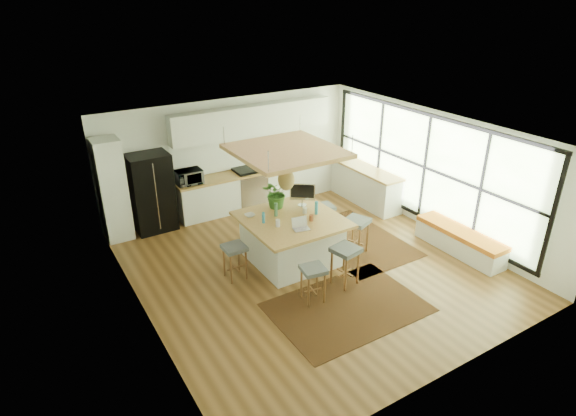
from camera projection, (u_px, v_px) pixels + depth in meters
floor at (309, 264)px, 9.56m from camera, size 7.00×7.00×0.00m
ceiling at (312, 134)px, 8.42m from camera, size 7.00×7.00×0.00m
wall_back at (231, 153)px, 11.70m from camera, size 6.50×0.00×6.50m
wall_front at (459, 296)px, 6.28m from camera, size 6.50×0.00×6.50m
wall_left at (138, 248)px, 7.45m from camera, size 0.00×7.00×7.00m
wall_right at (433, 172)px, 10.53m from camera, size 0.00×7.00×7.00m
window_wall at (432, 170)px, 10.49m from camera, size 0.10×6.20×2.60m
pantry at (112, 190)px, 10.15m from camera, size 0.55×0.60×2.25m
back_counter_base at (258, 187)px, 12.09m from camera, size 4.20×0.60×0.88m
back_counter_top at (258, 170)px, 11.90m from camera, size 4.24×0.64×0.05m
backsplash at (251, 150)px, 11.94m from camera, size 4.20×0.02×0.80m
upper_cabinets at (253, 120)px, 11.48m from camera, size 4.20×0.34×0.70m
range at (249, 187)px, 11.95m from camera, size 0.76×0.62×1.00m
right_counter_base at (361, 184)px, 12.31m from camera, size 0.60×2.50×0.88m
right_counter_top at (362, 167)px, 12.11m from camera, size 0.64×2.54×0.05m
window_bench at (459, 241)px, 9.92m from camera, size 0.52×2.00×0.50m
ceiling_panel at (286, 165)px, 8.86m from camera, size 1.86×1.86×0.80m
rug_near at (347, 307)px, 8.27m from camera, size 2.60×1.80×0.01m
rug_right at (354, 241)px, 10.44m from camera, size 1.80×2.60×0.01m
fridge at (151, 191)px, 10.61m from camera, size 0.89×0.70×1.79m
island at (292, 239)px, 9.55m from camera, size 1.85×1.85×0.93m
stool_near_left at (313, 283)px, 8.32m from camera, size 0.46×0.46×0.68m
stool_near_right at (345, 267)px, 8.80m from camera, size 0.53×0.53×0.77m
stool_right_front at (356, 237)px, 9.85m from camera, size 0.59×0.59×0.77m
stool_right_back at (324, 219)px, 10.61m from camera, size 0.46×0.46×0.70m
stool_left_side at (235, 261)px, 8.98m from camera, size 0.41×0.41×0.69m
laptop at (301, 224)px, 8.87m from camera, size 0.36×0.38×0.23m
monitor at (302, 194)px, 9.80m from camera, size 0.54×0.47×0.49m
microwave at (189, 176)px, 10.93m from camera, size 0.60×0.33×0.40m
island_plant at (276, 196)px, 9.73m from camera, size 0.81×0.84×0.50m
island_bowl at (250, 215)px, 9.42m from camera, size 0.21×0.21×0.05m
island_bottle_0 at (265, 218)px, 9.13m from camera, size 0.07×0.07×0.19m
island_bottle_1 at (278, 222)px, 9.01m from camera, size 0.07×0.07×0.19m
island_bottle_2 at (311, 217)px, 9.20m from camera, size 0.07×0.07×0.19m
island_bottle_3 at (305, 209)px, 9.52m from camera, size 0.07×0.07×0.19m
island_bottle_4 at (277, 212)px, 9.41m from camera, size 0.07×0.07×0.19m
island_bottle_5 at (316, 210)px, 9.47m from camera, size 0.07×0.07×0.19m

